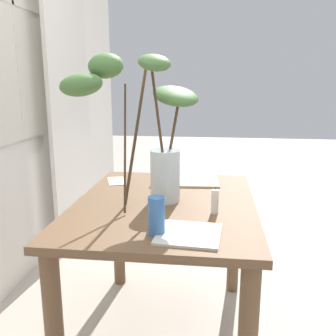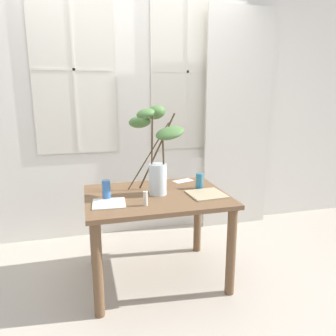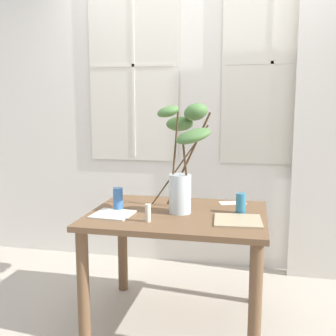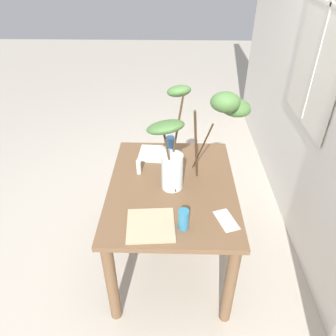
{
  "view_description": "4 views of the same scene",
  "coord_description": "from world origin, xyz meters",
  "px_view_note": "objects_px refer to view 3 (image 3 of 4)",
  "views": [
    {
      "loc": [
        -1.7,
        -0.22,
        1.31
      ],
      "look_at": [
        -0.05,
        -0.02,
        0.92
      ],
      "focal_mm": 40.29,
      "sensor_mm": 36.0,
      "label": 1
    },
    {
      "loc": [
        -0.54,
        -2.37,
        1.52
      ],
      "look_at": [
        0.09,
        -0.03,
        0.96
      ],
      "focal_mm": 33.96,
      "sensor_mm": 36.0,
      "label": 2
    },
    {
      "loc": [
        0.46,
        -2.46,
        1.42
      ],
      "look_at": [
        -0.06,
        -0.01,
        1.03
      ],
      "focal_mm": 43.15,
      "sensor_mm": 36.0,
      "label": 3
    },
    {
      "loc": [
        1.72,
        0.01,
        2.09
      ],
      "look_at": [
        0.04,
        -0.03,
        0.91
      ],
      "focal_mm": 34.61,
      "sensor_mm": 36.0,
      "label": 4
    }
  ],
  "objects_px": {
    "drinking_glass_blue_right": "(241,203)",
    "pillar_candle": "(148,213)",
    "vase_with_branches": "(184,148)",
    "plate_square_right": "(238,220)",
    "dining_table": "(178,233)",
    "plate_square_left": "(113,214)",
    "drinking_glass_blue_left": "(118,199)"
  },
  "relations": [
    {
      "from": "plate_square_left",
      "to": "plate_square_right",
      "type": "bearing_deg",
      "value": 1.71
    },
    {
      "from": "drinking_glass_blue_right",
      "to": "plate_square_right",
      "type": "relative_size",
      "value": 0.47
    },
    {
      "from": "plate_square_left",
      "to": "pillar_candle",
      "type": "height_order",
      "value": "pillar_candle"
    },
    {
      "from": "dining_table",
      "to": "drinking_glass_blue_right",
      "type": "relative_size",
      "value": 8.64
    },
    {
      "from": "dining_table",
      "to": "drinking_glass_blue_right",
      "type": "distance_m",
      "value": 0.45
    },
    {
      "from": "drinking_glass_blue_right",
      "to": "plate_square_right",
      "type": "xyz_separation_m",
      "value": [
        -0.01,
        -0.19,
        -0.06
      ]
    },
    {
      "from": "drinking_glass_blue_left",
      "to": "drinking_glass_blue_right",
      "type": "xyz_separation_m",
      "value": [
        0.79,
        0.09,
        -0.01
      ]
    },
    {
      "from": "dining_table",
      "to": "pillar_candle",
      "type": "height_order",
      "value": "pillar_candle"
    },
    {
      "from": "vase_with_branches",
      "to": "dining_table",
      "type": "bearing_deg",
      "value": -99.25
    },
    {
      "from": "drinking_glass_blue_left",
      "to": "vase_with_branches",
      "type": "bearing_deg",
      "value": 19.0
    },
    {
      "from": "drinking_glass_blue_right",
      "to": "plate_square_left",
      "type": "bearing_deg",
      "value": -164.87
    },
    {
      "from": "drinking_glass_blue_right",
      "to": "pillar_candle",
      "type": "xyz_separation_m",
      "value": [
        -0.53,
        -0.31,
        -0.01
      ]
    },
    {
      "from": "vase_with_branches",
      "to": "drinking_glass_blue_right",
      "type": "height_order",
      "value": "vase_with_branches"
    },
    {
      "from": "drinking_glass_blue_left",
      "to": "plate_square_left",
      "type": "height_order",
      "value": "drinking_glass_blue_left"
    },
    {
      "from": "vase_with_branches",
      "to": "pillar_candle",
      "type": "relative_size",
      "value": 6.04
    },
    {
      "from": "plate_square_left",
      "to": "pillar_candle",
      "type": "xyz_separation_m",
      "value": [
        0.25,
        -0.1,
        0.05
      ]
    },
    {
      "from": "dining_table",
      "to": "plate_square_right",
      "type": "bearing_deg",
      "value": -17.08
    },
    {
      "from": "vase_with_branches",
      "to": "plate_square_left",
      "type": "distance_m",
      "value": 0.63
    },
    {
      "from": "vase_with_branches",
      "to": "drinking_glass_blue_right",
      "type": "xyz_separation_m",
      "value": [
        0.37,
        -0.05,
        -0.34
      ]
    },
    {
      "from": "vase_with_branches",
      "to": "plate_square_right",
      "type": "height_order",
      "value": "vase_with_branches"
    },
    {
      "from": "drinking_glass_blue_right",
      "to": "pillar_candle",
      "type": "distance_m",
      "value": 0.61
    },
    {
      "from": "plate_square_right",
      "to": "pillar_candle",
      "type": "height_order",
      "value": "pillar_candle"
    },
    {
      "from": "vase_with_branches",
      "to": "plate_square_right",
      "type": "bearing_deg",
      "value": -33.3
    },
    {
      "from": "drinking_glass_blue_left",
      "to": "plate_square_right",
      "type": "bearing_deg",
      "value": -7.21
    },
    {
      "from": "pillar_candle",
      "to": "vase_with_branches",
      "type": "bearing_deg",
      "value": 66.95
    },
    {
      "from": "plate_square_right",
      "to": "plate_square_left",
      "type": "bearing_deg",
      "value": -178.29
    },
    {
      "from": "drinking_glass_blue_right",
      "to": "pillar_candle",
      "type": "relative_size",
      "value": 1.09
    },
    {
      "from": "dining_table",
      "to": "drinking_glass_blue_right",
      "type": "height_order",
      "value": "drinking_glass_blue_right"
    },
    {
      "from": "dining_table",
      "to": "plate_square_left",
      "type": "bearing_deg",
      "value": -159.84
    },
    {
      "from": "dining_table",
      "to": "drinking_glass_blue_left",
      "type": "distance_m",
      "value": 0.44
    },
    {
      "from": "drinking_glass_blue_left",
      "to": "dining_table",
      "type": "bearing_deg",
      "value": 2.93
    },
    {
      "from": "vase_with_branches",
      "to": "drinking_glass_blue_left",
      "type": "xyz_separation_m",
      "value": [
        -0.41,
        -0.14,
        -0.33
      ]
    }
  ]
}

